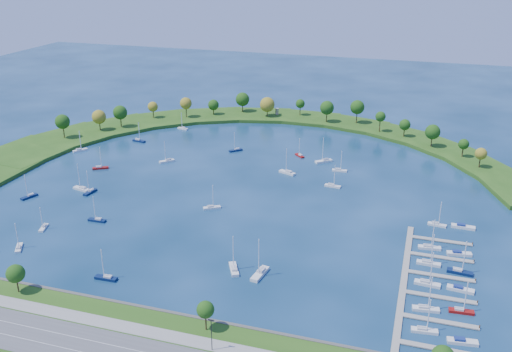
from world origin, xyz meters
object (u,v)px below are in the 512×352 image
(moored_boat_6, at_px, (43,227))
(docked_boat_7, at_px, (460,271))
(moored_boat_0, at_px, (80,150))
(moored_boat_16, at_px, (234,268))
(harbor_tower, at_px, (277,111))
(docked_boat_6, at_px, (428,262))
(docked_boat_5, at_px, (460,289))
(docked_boat_9, at_px, (459,253))
(docked_boat_10, at_px, (437,224))
(docked_boat_11, at_px, (463,227))
(moored_boat_4, at_px, (100,167))
(docked_boat_4, at_px, (427,283))
(docked_boat_2, at_px, (426,308))
(moored_boat_3, at_px, (339,170))
(moored_boat_15, at_px, (82,188))
(moored_boat_8, at_px, (236,150))
(docked_boat_1, at_px, (462,341))
(moored_boat_5, at_px, (300,155))
(moored_boat_18, at_px, (333,185))
(moored_boat_7, at_px, (19,247))
(moored_boat_12, at_px, (97,219))
(moored_boat_13, at_px, (139,140))
(moored_boat_14, at_px, (212,207))
(docked_boat_0, at_px, (424,330))
(moored_boat_11, at_px, (260,273))
(docked_boat_3, at_px, (461,310))
(docked_boat_8, at_px, (429,247))
(moored_boat_17, at_px, (183,128))
(moored_boat_2, at_px, (90,191))
(moored_boat_9, at_px, (106,277))
(moored_boat_10, at_px, (29,196))
(moored_boat_21, at_px, (324,161))
(moored_boat_19, at_px, (167,160))
(dock_system, at_px, (426,284))
(moored_boat_20, at_px, (287,172))

(moored_boat_6, distance_m, docked_boat_7, 158.91)
(moored_boat_0, relative_size, moored_boat_16, 0.88)
(harbor_tower, distance_m, docked_boat_6, 193.24)
(docked_boat_5, xyz_separation_m, docked_boat_9, (-0.00, 24.32, 0.01))
(docked_boat_10, height_order, docked_boat_11, docked_boat_10)
(moored_boat_4, bearing_deg, docked_boat_4, -51.16)
(docked_boat_2, height_order, docked_boat_11, docked_boat_2)
(moored_boat_3, xyz_separation_m, moored_boat_4, (-116.46, -32.99, 0.02))
(docked_boat_6, bearing_deg, moored_boat_15, 174.09)
(moored_boat_16, bearing_deg, docked_boat_9, -92.33)
(moored_boat_8, height_order, docked_boat_1, moored_boat_8)
(moored_boat_5, height_order, moored_boat_18, moored_boat_18)
(moored_boat_7, relative_size, moored_boat_12, 0.94)
(moored_boat_13, xyz_separation_m, moored_boat_16, (99.61, -116.57, 0.04))
(moored_boat_14, height_order, docked_boat_5, moored_boat_14)
(moored_boat_18, relative_size, docked_boat_0, 0.98)
(moored_boat_12, bearing_deg, moored_boat_11, 164.31)
(docked_boat_3, relative_size, docked_boat_9, 1.22)
(docked_boat_8, bearing_deg, harbor_tower, 116.45)
(moored_boat_3, xyz_separation_m, docked_boat_1, (55.79, -121.92, -0.24))
(moored_boat_7, relative_size, moored_boat_17, 1.00)
(moored_boat_18, bearing_deg, moored_boat_6, -137.34)
(moored_boat_14, xyz_separation_m, moored_boat_17, (-59.28, 101.39, -0.01))
(docked_boat_0, bearing_deg, moored_boat_2, 152.01)
(docked_boat_0, xyz_separation_m, docked_boat_6, (-0.01, 39.75, 0.03))
(moored_boat_12, bearing_deg, docked_boat_6, -179.09)
(moored_boat_0, height_order, docked_boat_10, moored_boat_0)
(moored_boat_3, bearing_deg, docked_boat_11, -43.44)
(moored_boat_8, bearing_deg, moored_boat_17, -76.20)
(moored_boat_6, height_order, moored_boat_15, moored_boat_15)
(moored_boat_9, bearing_deg, docked_boat_4, -166.10)
(docked_boat_0, relative_size, docked_boat_2, 0.93)
(moored_boat_7, distance_m, moored_boat_11, 91.73)
(moored_boat_3, distance_m, moored_boat_11, 105.19)
(moored_boat_7, xyz_separation_m, moored_boat_10, (-26.86, 40.58, 0.02))
(moored_boat_16, height_order, moored_boat_21, moored_boat_21)
(moored_boat_3, bearing_deg, moored_boat_10, -154.41)
(harbor_tower, bearing_deg, moored_boat_5, -65.22)
(moored_boat_2, xyz_separation_m, moored_boat_5, (80.30, 76.46, -0.02))
(moored_boat_0, relative_size, moored_boat_9, 1.01)
(moored_boat_19, distance_m, docked_boat_10, 140.49)
(moored_boat_21, relative_size, docked_boat_5, 1.54)
(moored_boat_2, xyz_separation_m, docked_boat_8, (149.70, -7.17, 0.03))
(moored_boat_0, bearing_deg, docked_boat_8, -69.85)
(moored_boat_18, height_order, docked_boat_4, docked_boat_4)
(moored_boat_0, distance_m, moored_boat_6, 93.61)
(docked_boat_6, bearing_deg, moored_boat_7, -165.12)
(moored_boat_21, bearing_deg, moored_boat_3, 94.16)
(dock_system, relative_size, moored_boat_20, 6.31)
(moored_boat_0, height_order, docked_boat_6, docked_boat_6)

